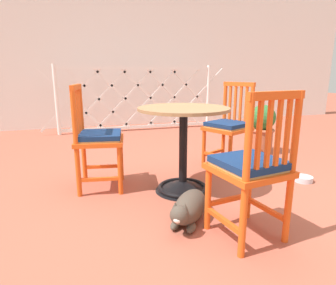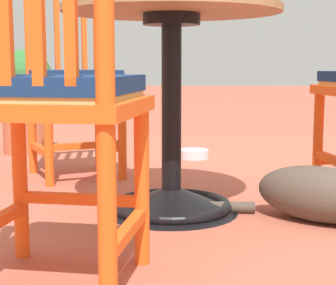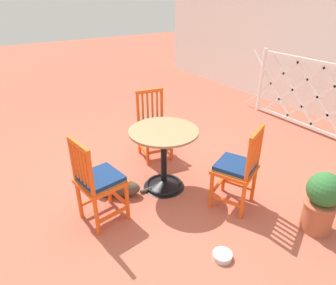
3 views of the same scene
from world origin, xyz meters
The scene contains 9 objects.
ground_plane centered at (0.00, 0.00, 0.00)m, with size 24.00×24.00×0.00m, color #AD5642.
lattice_fence_panel centered at (0.10, 3.07, 0.58)m, with size 3.30×0.06×1.15m.
cafe_table centered at (-0.11, 0.21, 0.28)m, with size 0.76×0.76×0.73m.
orange_chair_at_corner centered at (0.02, -0.60, 0.45)m, with size 0.46×0.46×0.91m.
orange_chair_by_planter centered at (0.57, 0.67, 0.45)m, with size 0.53×0.53×0.91m.
orange_chair_facing_out centered at (-0.79, 0.50, 0.45)m, with size 0.46×0.46×0.91m.
tabby_cat centered at (-0.26, -0.31, 0.10)m, with size 0.43×0.68×0.23m.
terracotta_planter centered at (1.28, 1.07, 0.33)m, with size 0.32×0.32×0.62m.
pet_water_bowl centered at (1.06, 0.07, 0.03)m, with size 0.17×0.17×0.05m, color silver.
Camera 3 is at (2.37, -1.34, 2.08)m, focal length 32.11 mm.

